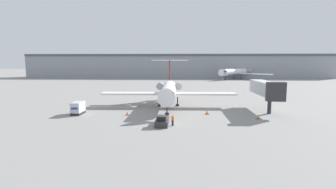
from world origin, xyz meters
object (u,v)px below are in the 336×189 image
object	(u,v)px
airplane_main	(168,90)
worker_near_tug	(173,120)
luggage_cart	(78,108)
traffic_cone_mid	(258,117)
pushback_tug	(162,121)
airplane_parked_far_left	(237,72)
jet_bridge	(266,89)
traffic_cone_left	(127,113)
traffic_cone_right	(207,112)

from	to	relation	value
airplane_main	worker_near_tug	distance (m)	17.33
luggage_cart	traffic_cone_mid	xyz separation A→B (m)	(32.20, -2.39, -0.76)
pushback_tug	airplane_parked_far_left	bearing A→B (deg)	72.56
traffic_cone_mid	worker_near_tug	bearing A→B (deg)	-159.18
airplane_main	traffic_cone_mid	size ratio (longest dim) A/B	36.51
worker_near_tug	jet_bridge	size ratio (longest dim) A/B	0.13
pushback_tug	traffic_cone_left	xyz separation A→B (m)	(-6.89, 7.01, -0.27)
pushback_tug	traffic_cone_right	xyz separation A→B (m)	(7.75, 8.57, -0.20)
airplane_main	airplane_parked_far_left	world-z (taller)	airplane_parked_far_left
traffic_cone_mid	airplane_parked_far_left	bearing A→B (deg)	80.20
airplane_main	airplane_parked_far_left	bearing A→B (deg)	69.70
traffic_cone_mid	jet_bridge	world-z (taller)	jet_bridge
airplane_main	pushback_tug	distance (m)	16.88
traffic_cone_right	traffic_cone_mid	bearing A→B (deg)	-23.29
pushback_tug	luggage_cart	world-z (taller)	luggage_cart
pushback_tug	traffic_cone_mid	world-z (taller)	pushback_tug
traffic_cone_mid	pushback_tug	bearing A→B (deg)	-162.60
luggage_cart	traffic_cone_mid	bearing A→B (deg)	-4.24
traffic_cone_right	traffic_cone_left	bearing A→B (deg)	-173.94
worker_near_tug	traffic_cone_left	distance (m)	11.36
airplane_main	worker_near_tug	xyz separation A→B (m)	(1.47, -17.06, -2.63)
worker_near_tug	jet_bridge	distance (m)	22.23
worker_near_tug	traffic_cone_left	size ratio (longest dim) A/B	2.58
traffic_cone_left	airplane_parked_far_left	xyz separation A→B (m)	(40.52, 100.02, 3.71)
jet_bridge	worker_near_tug	bearing A→B (deg)	-144.22
pushback_tug	traffic_cone_right	size ratio (longest dim) A/B	5.95
jet_bridge	traffic_cone_mid	bearing A→B (deg)	-115.08
airplane_main	luggage_cart	xyz separation A→B (m)	(-16.38, -9.22, -2.39)
airplane_main	traffic_cone_right	distance (m)	11.49
airplane_parked_far_left	jet_bridge	distance (m)	95.71
luggage_cart	traffic_cone_right	bearing A→B (deg)	2.78
luggage_cart	airplane_parked_far_left	xyz separation A→B (m)	(49.83, 99.63, 2.88)
traffic_cone_mid	jet_bridge	xyz separation A→B (m)	(3.45, 7.37, 4.07)
traffic_cone_left	jet_bridge	xyz separation A→B (m)	(26.35, 5.37, 4.13)
jet_bridge	airplane_main	bearing A→B (deg)	167.62
traffic_cone_left	traffic_cone_mid	world-z (taller)	traffic_cone_mid
airplane_main	worker_near_tug	bearing A→B (deg)	-85.09
traffic_cone_right	airplane_parked_far_left	size ratio (longest dim) A/B	0.03
airplane_parked_far_left	jet_bridge	size ratio (longest dim) A/B	2.37
worker_near_tug	traffic_cone_left	bearing A→B (deg)	138.88
airplane_main	traffic_cone_mid	world-z (taller)	airplane_main
worker_near_tug	airplane_parked_far_left	bearing A→B (deg)	73.43
luggage_cart	traffic_cone_right	xyz separation A→B (m)	(23.95, 1.16, -0.76)
pushback_tug	traffic_cone_mid	size ratio (longest dim) A/B	6.08
luggage_cart	worker_near_tug	bearing A→B (deg)	-23.74
traffic_cone_left	airplane_parked_far_left	distance (m)	107.98
traffic_cone_left	airplane_parked_far_left	world-z (taller)	airplane_parked_far_left
luggage_cart	jet_bridge	world-z (taller)	jet_bridge
worker_near_tug	traffic_cone_mid	distance (m)	15.37
luggage_cart	worker_near_tug	distance (m)	19.50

